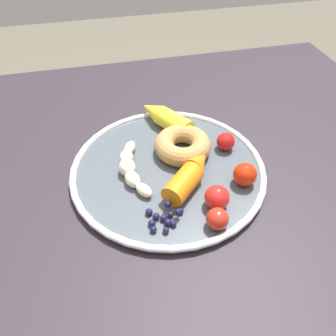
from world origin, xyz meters
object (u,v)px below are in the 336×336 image
at_px(plate, 168,169).
at_px(tomato_mid, 245,174).
at_px(banana, 130,168).
at_px(tomato_far, 217,219).
at_px(tomato_extra, 226,141).
at_px(dining_table, 143,212).
at_px(tomato_near, 217,197).
at_px(carrot_yellow, 165,118).
at_px(carrot_orange, 190,175).
at_px(blueberry_pile, 165,217).
at_px(donut, 183,145).

height_order(plate, tomato_mid, tomato_mid).
distance_m(banana, tomato_far, 0.19).
relative_size(plate, tomato_mid, 8.63).
height_order(plate, tomato_far, tomato_far).
height_order(banana, tomato_extra, tomato_extra).
height_order(dining_table, tomato_far, tomato_far).
bearing_deg(plate, tomato_near, -61.89).
distance_m(carrot_yellow, tomato_far, 0.27).
bearing_deg(dining_table, tomato_far, -52.81).
bearing_deg(tomato_mid, dining_table, 163.59).
bearing_deg(tomato_mid, tomato_near, -149.27).
distance_m(banana, carrot_yellow, 0.15).
distance_m(plate, carrot_orange, 0.06).
bearing_deg(blueberry_pile, tomato_near, 6.10).
relative_size(banana, blueberry_pile, 2.72).
height_order(carrot_orange, tomato_near, same).
xyz_separation_m(plate, donut, (0.04, 0.04, 0.02)).
xyz_separation_m(plate, banana, (-0.07, 0.00, 0.02)).
distance_m(tomato_far, tomato_extra, 0.19).
bearing_deg(donut, banana, -162.96).
bearing_deg(tomato_near, tomato_far, -107.97).
distance_m(banana, tomato_mid, 0.20).
bearing_deg(tomato_mid, plate, 150.85).
distance_m(dining_table, tomato_near, 0.18).
relative_size(blueberry_pile, tomato_extra, 1.61).
relative_size(banana, carrot_orange, 1.33).
distance_m(dining_table, plate, 0.11).
relative_size(plate, carrot_orange, 3.07).
bearing_deg(tomato_mid, banana, 159.45).
xyz_separation_m(carrot_orange, tomato_near, (0.03, -0.06, 0.00)).
relative_size(carrot_orange, donut, 1.09).
bearing_deg(dining_table, plate, 16.11).
height_order(plate, carrot_yellow, carrot_yellow).
distance_m(banana, tomato_near, 0.17).
xyz_separation_m(carrot_yellow, tomato_extra, (0.10, -0.10, -0.00)).
relative_size(dining_table, blueberry_pile, 21.65).
distance_m(tomato_near, tomato_extra, 0.15).
xyz_separation_m(donut, tomato_near, (0.02, -0.14, 0.00)).
relative_size(tomato_near, tomato_mid, 0.99).
distance_m(dining_table, tomato_far, 0.20).
bearing_deg(carrot_yellow, donut, -81.53).
bearing_deg(tomato_far, tomato_extra, 65.86).
distance_m(tomato_near, tomato_far, 0.04).
height_order(tomato_far, tomato_extra, same).
height_order(banana, carrot_yellow, carrot_yellow).
relative_size(blueberry_pile, tomato_far, 1.60).
height_order(donut, blueberry_pile, donut).
bearing_deg(plate, banana, 176.95).
bearing_deg(blueberry_pile, banana, 107.16).
height_order(tomato_near, tomato_extra, tomato_near).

